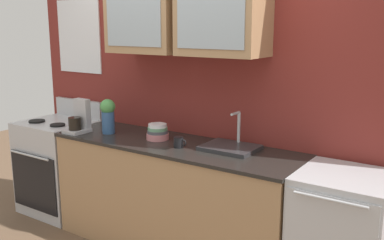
% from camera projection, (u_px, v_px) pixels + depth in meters
% --- Properties ---
extents(back_wall_unit, '(3.68, 0.47, 2.68)m').
position_uv_depth(back_wall_unit, '(194.00, 62.00, 3.63)').
color(back_wall_unit, maroon).
rests_on(back_wall_unit, ground_plane).
extents(counter, '(2.11, 0.64, 0.91)m').
position_uv_depth(counter, '(174.00, 197.00, 3.61)').
color(counter, '#A87F56').
rests_on(counter, ground_plane).
extents(stove_range, '(0.68, 0.66, 1.09)m').
position_uv_depth(stove_range, '(60.00, 166.00, 4.38)').
color(stove_range, silver).
rests_on(stove_range, ground_plane).
extents(sink_faucet, '(0.40, 0.33, 0.28)m').
position_uv_depth(sink_faucet, '(230.00, 147.00, 3.33)').
color(sink_faucet, '#2D2D30').
rests_on(sink_faucet, counter).
extents(bowl_stack, '(0.19, 0.19, 0.13)m').
position_uv_depth(bowl_stack, '(158.00, 132.00, 3.62)').
color(bowl_stack, '#D87F84').
rests_on(bowl_stack, counter).
extents(vase, '(0.13, 0.13, 0.30)m').
position_uv_depth(vase, '(108.00, 115.00, 3.80)').
color(vase, '#33598C').
rests_on(vase, counter).
extents(cup_near_sink, '(0.11, 0.08, 0.08)m').
position_uv_depth(cup_near_sink, '(179.00, 142.00, 3.38)').
color(cup_near_sink, black).
rests_on(cup_near_sink, counter).
extents(coffee_maker, '(0.17, 0.20, 0.29)m').
position_uv_depth(coffee_maker, '(79.00, 120.00, 3.86)').
color(coffee_maker, '#B7B7BC').
rests_on(coffee_maker, counter).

